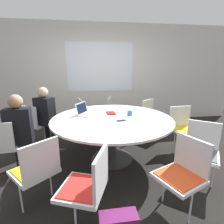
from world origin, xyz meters
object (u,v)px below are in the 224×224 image
at_px(chair_9, 86,113).
at_px(laptop, 85,112).
at_px(chair_0, 34,122).
at_px(person_0, 45,112).
at_px(chair_7, 152,115).
at_px(coffee_cup, 130,113).
at_px(chair_3, 88,183).
at_px(cell_phone, 121,121).
at_px(chair_5, 201,148).
at_px(chair_8, 115,111).
at_px(person_1, 19,127).
at_px(chair_1, 2,143).
at_px(chair_2, 37,168).
at_px(chair_4, 183,170).
at_px(spiral_notebook, 111,113).
at_px(chair_6, 183,126).

distance_m(chair_9, laptop, 1.07).
distance_m(chair_0, person_0, 0.32).
bearing_deg(chair_7, coffee_cup, 10.23).
relative_size(chair_3, cell_phone, 5.65).
distance_m(chair_5, chair_8, 2.29).
bearing_deg(chair_9, coffee_cup, 16.42).
bearing_deg(chair_8, chair_5, 36.07).
height_order(person_1, cell_phone, person_1).
bearing_deg(person_0, chair_1, -83.99).
relative_size(chair_0, chair_5, 1.00).
height_order(chair_1, person_1, person_1).
bearing_deg(chair_2, chair_4, -51.32).
relative_size(chair_7, spiral_notebook, 3.89).
bearing_deg(chair_8, laptop, -19.46).
relative_size(person_0, spiral_notebook, 5.49).
relative_size(chair_5, laptop, 2.11).
distance_m(chair_4, chair_8, 2.59).
relative_size(chair_4, person_1, 0.71).
height_order(chair_4, chair_6, same).
bearing_deg(chair_0, chair_9, 56.75).
relative_size(laptop, spiral_notebook, 1.84).
bearing_deg(coffee_cup, cell_phone, -127.12).
height_order(chair_2, chair_5, same).
distance_m(chair_3, laptop, 1.59).
relative_size(chair_1, chair_8, 1.00).
xyz_separation_m(chair_3, laptop, (-0.02, 1.56, 0.30)).
bearing_deg(coffee_cup, chair_0, 158.79).
bearing_deg(chair_1, chair_8, 33.91).
bearing_deg(chair_0, chair_1, -69.91).
height_order(chair_0, chair_2, same).
relative_size(chair_2, laptop, 2.11).
bearing_deg(chair_7, spiral_notebook, -6.38).
height_order(chair_8, laptop, laptop).
distance_m(chair_0, chair_2, 1.80).
bearing_deg(spiral_notebook, chair_4, -69.23).
height_order(chair_9, laptop, laptop).
bearing_deg(chair_6, chair_9, -35.15).
xyz_separation_m(chair_3, chair_7, (1.48, 2.17, 0.00)).
bearing_deg(spiral_notebook, laptop, -179.68).
bearing_deg(chair_0, person_0, 19.00).
relative_size(chair_2, chair_7, 1.00).
bearing_deg(chair_7, chair_0, -34.68).
height_order(chair_0, spiral_notebook, chair_0).
xyz_separation_m(chair_1, spiral_notebook, (1.67, 0.48, 0.26)).
bearing_deg(coffee_cup, chair_1, -171.26).
relative_size(chair_7, laptop, 2.11).
xyz_separation_m(chair_8, laptop, (-0.72, -1.08, 0.30)).
bearing_deg(chair_1, cell_phone, -4.04).
bearing_deg(person_0, laptop, -0.95).
bearing_deg(chair_5, chair_4, 78.03).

